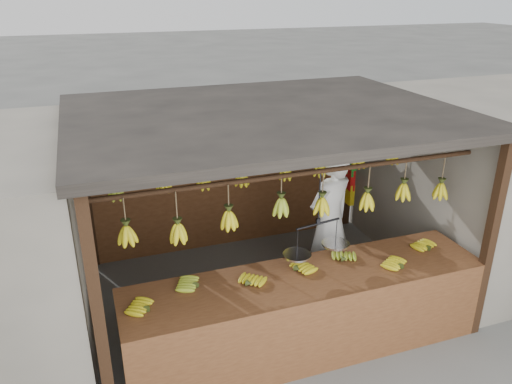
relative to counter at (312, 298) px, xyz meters
name	(u,v)px	position (x,y,z in m)	size (l,w,h in m)	color
ground	(264,293)	(-0.07, 1.23, -0.72)	(80.00, 80.00, 0.00)	#5B5B57
stall	(255,139)	(-0.07, 1.56, 1.25)	(4.30, 3.30, 2.40)	black
neighbor_right	(501,177)	(3.53, 1.23, 0.43)	(3.00, 3.00, 2.30)	slate
counter	(312,298)	(0.00, 0.00, 0.00)	(3.86, 0.88, 0.96)	#5A331A
hanging_bananas	(265,175)	(-0.06, 1.24, 0.92)	(3.58, 2.25, 0.39)	gold
balance_scale	(317,246)	(0.14, 0.23, 0.46)	(0.77, 0.36, 0.88)	black
vendor	(329,221)	(0.79, 1.17, 0.21)	(0.68, 0.44, 1.86)	white
bag_bundles	(350,169)	(1.87, 2.58, 0.29)	(0.08, 0.26, 1.22)	#1426BF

